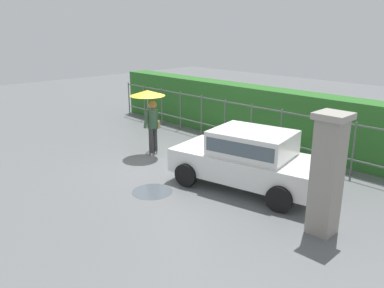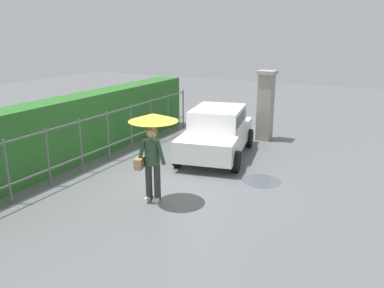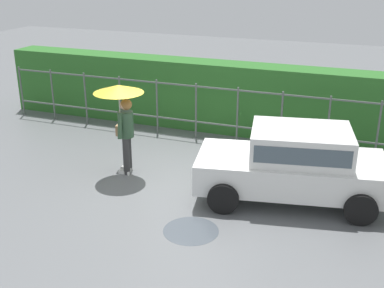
# 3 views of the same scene
# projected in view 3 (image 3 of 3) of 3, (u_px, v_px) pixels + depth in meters

# --- Properties ---
(ground_plane) EXTENTS (40.00, 40.00, 0.00)m
(ground_plane) POSITION_uv_depth(u_px,v_px,m) (181.00, 180.00, 10.67)
(ground_plane) COLOR slate
(car) EXTENTS (3.96, 2.43, 1.48)m
(car) POSITION_uv_depth(u_px,v_px,m) (295.00, 161.00, 9.59)
(car) COLOR white
(car) RESTS_ON ground
(pedestrian) EXTENTS (1.08, 1.08, 2.05)m
(pedestrian) POSITION_uv_depth(u_px,v_px,m) (122.00, 108.00, 10.49)
(pedestrian) COLOR #333333
(pedestrian) RESTS_ON ground
(fence_section) EXTENTS (11.45, 0.05, 1.50)m
(fence_section) POSITION_uv_depth(u_px,v_px,m) (196.00, 108.00, 12.91)
(fence_section) COLOR #59605B
(fence_section) RESTS_ON ground
(hedge_row) EXTENTS (12.40, 0.90, 1.90)m
(hedge_row) POSITION_uv_depth(u_px,v_px,m) (207.00, 95.00, 13.65)
(hedge_row) COLOR #2D6B28
(hedge_row) RESTS_ON ground
(puddle_near) EXTENTS (1.00, 1.00, 0.00)m
(puddle_near) POSITION_uv_depth(u_px,v_px,m) (191.00, 231.00, 8.68)
(puddle_near) COLOR #4C545B
(puddle_near) RESTS_ON ground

